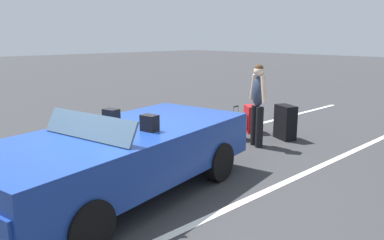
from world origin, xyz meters
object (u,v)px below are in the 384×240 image
suitcase_large_black (285,122)px  suitcase_medium_bright (251,119)px  suitcase_small_carryon (238,128)px  convertible_car (109,159)px  traveler_person (258,101)px

suitcase_large_black → suitcase_medium_bright: suitcase_medium_bright is taller
suitcase_large_black → suitcase_small_carryon: 1.04m
suitcase_small_carryon → suitcase_medium_bright: bearing=96.1°
suitcase_large_black → suitcase_medium_bright: 0.90m
suitcase_medium_bright → convertible_car: bearing=47.2°
convertible_car → suitcase_medium_bright: (-4.41, -1.04, -0.28)m
suitcase_small_carryon → traveler_person: traveler_person is taller
suitcase_large_black → suitcase_small_carryon: suitcase_large_black is taller
suitcase_large_black → suitcase_medium_bright: (0.05, -0.89, -0.06)m
convertible_car → suitcase_large_black: 4.47m
traveler_person → suitcase_large_black: bearing=-162.1°
convertible_car → traveler_person: size_ratio=2.66×
convertible_car → traveler_person: 3.59m
convertible_car → traveler_person: traveler_person is taller
traveler_person → suitcase_small_carryon: bearing=-79.4°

